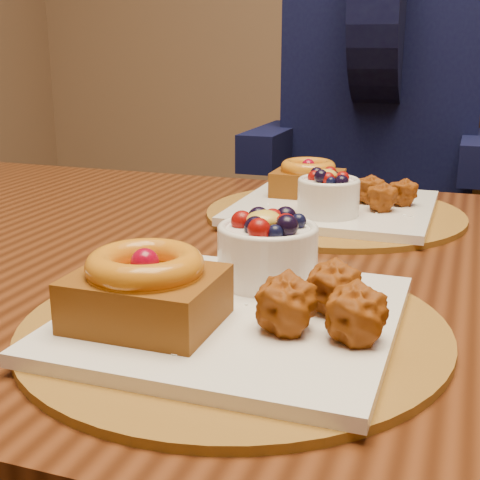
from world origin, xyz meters
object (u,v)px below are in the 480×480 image
dining_table (295,319)px  diner (383,87)px  chair_far (418,260)px  place_setting_near (232,298)px  place_setting_far (333,202)px

dining_table → diner: diner is taller
dining_table → chair_far: chair_far is taller
place_setting_near → diner: diner is taller
dining_table → place_setting_far: 0.24m
diner → dining_table: bearing=-113.6°
place_setting_near → diner: size_ratio=0.45×
chair_far → diner: size_ratio=0.99×
chair_far → place_setting_far: bearing=-87.6°
place_setting_near → diner: 1.04m
place_setting_far → place_setting_near: bearing=-90.2°
dining_table → chair_far: 0.99m
place_setting_near → place_setting_far: size_ratio=1.00×
place_setting_far → chair_far: same height
place_setting_near → chair_far: (0.08, 1.18, -0.32)m
dining_table → place_setting_near: size_ratio=4.21×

